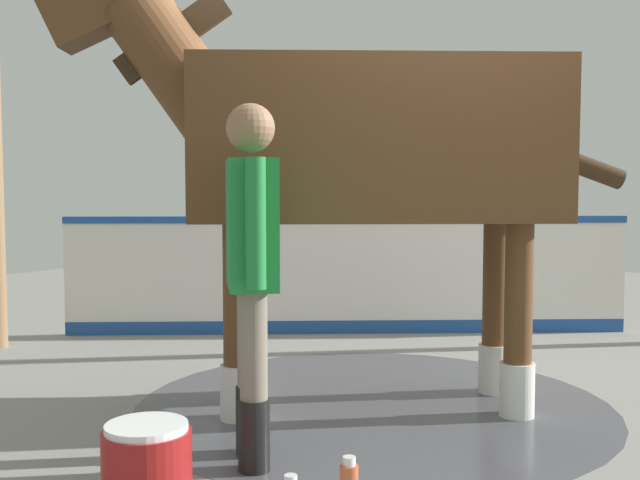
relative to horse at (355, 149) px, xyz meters
name	(u,v)px	position (x,y,z in m)	size (l,w,h in m)	color
ground_plane	(425,401)	(-0.35, 0.31, -1.56)	(16.00, 16.00, 0.02)	gray
wet_patch	(374,405)	(-0.07, 0.10, -1.54)	(2.87, 2.87, 0.00)	#4C4C54
barrier_wall	(348,280)	(-1.93, -1.17, -1.06)	(2.89, 4.19, 1.05)	white
horse	(355,149)	(0.00, 0.00, 0.00)	(2.19, 2.97, 2.66)	brown
handler	(251,257)	(1.09, 0.06, -0.55)	(0.54, 0.49, 1.71)	black
wash_bucket	(147,465)	(1.72, -0.01, -1.37)	(0.37, 0.37, 0.35)	maroon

